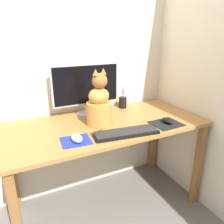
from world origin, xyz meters
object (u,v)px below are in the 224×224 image
monitor (86,87)px  keyboard (126,133)px  cat (99,105)px  computer_mouse_left (77,138)px  pen_cup (123,102)px  computer_mouse_right (168,121)px

monitor → keyboard: monitor is taller
monitor → cat: same height
monitor → computer_mouse_left: (-0.22, -0.43, -0.20)m
computer_mouse_left → keyboard: bearing=-7.3°
monitor → pen_cup: size_ratio=3.03×
keyboard → computer_mouse_right: size_ratio=4.23×
cat → keyboard: bearing=-82.1°
computer_mouse_right → monitor: bearing=135.1°
monitor → keyboard: 0.52m
computer_mouse_right → cat: 0.50m
computer_mouse_right → pen_cup: size_ratio=0.58×
computer_mouse_left → pen_cup: (0.55, 0.44, 0.03)m
keyboard → pen_cup: (0.24, 0.48, 0.04)m
pen_cup → computer_mouse_right: bearing=-75.6°
keyboard → pen_cup: pen_cup is taller
computer_mouse_left → pen_cup: size_ratio=0.59×
computer_mouse_right → keyboard: bearing=-176.0°
keyboard → cat: size_ratio=1.10×
pen_cup → keyboard: bearing=-116.4°
computer_mouse_right → pen_cup: (-0.12, 0.46, 0.03)m
pen_cup → cat: bearing=-141.6°
computer_mouse_left → cat: bearing=38.8°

